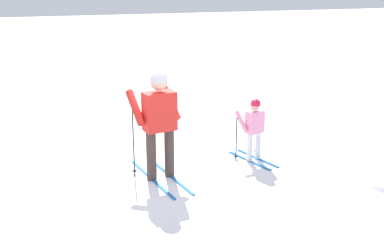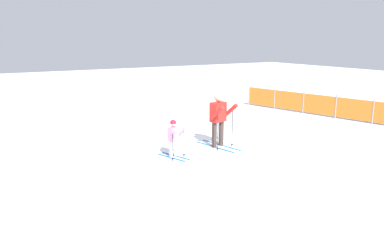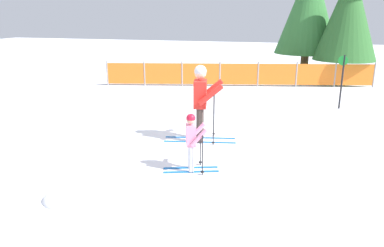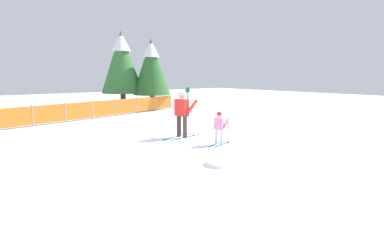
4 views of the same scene
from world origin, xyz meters
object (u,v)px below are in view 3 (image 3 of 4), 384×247
object	(u,v)px
safety_fence	(239,74)
trail_marker	(342,76)
conifer_near	(349,12)
skier_adult	(201,96)
skier_child	(192,138)
conifer_far	(309,5)

from	to	relation	value
safety_fence	trail_marker	size ratio (longest dim) A/B	6.35
conifer_near	trail_marker	distance (m)	4.87
skier_adult	trail_marker	size ratio (longest dim) A/B	1.06
safety_fence	conifer_near	bearing A→B (deg)	24.43
skier_adult	safety_fence	xyz separation A→B (m)	(-0.19, 6.69, -0.53)
conifer_near	skier_adult	bearing A→B (deg)	-113.78
safety_fence	skier_child	bearing A→B (deg)	-86.96
skier_child	conifer_near	xyz separation A→B (m)	(3.48, 10.14, 2.16)
trail_marker	safety_fence	bearing A→B (deg)	141.83
skier_adult	conifer_near	size ratio (longest dim) A/B	0.38
skier_child	skier_adult	bearing A→B (deg)	79.45
safety_fence	conifer_far	world-z (taller)	conifer_far
conifer_far	trail_marker	world-z (taller)	conifer_far
skier_adult	trail_marker	bearing A→B (deg)	39.22
skier_child	conifer_near	world-z (taller)	conifer_near
skier_child	trail_marker	size ratio (longest dim) A/B	0.67
skier_child	conifer_near	distance (m)	10.94
skier_adult	trail_marker	world-z (taller)	skier_adult
conifer_far	safety_fence	bearing A→B (deg)	-129.46
safety_fence	conifer_far	size ratio (longest dim) A/B	2.02
skier_child	trail_marker	xyz separation A→B (m)	(3.01, 5.64, 0.36)
skier_adult	conifer_near	distance (m)	9.42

